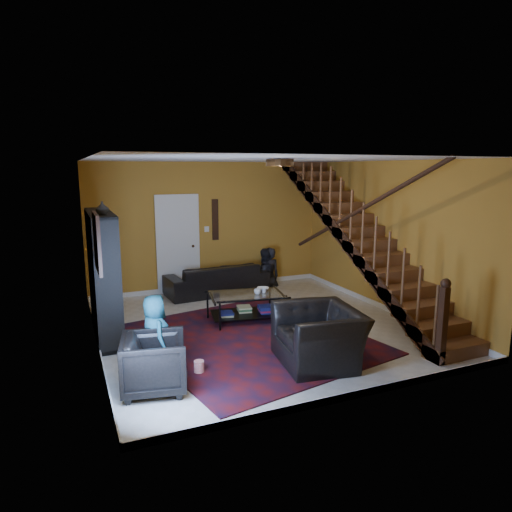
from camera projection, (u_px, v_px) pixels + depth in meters
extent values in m
plane|color=beige|center=(258.00, 326.00, 7.81)|extent=(5.50, 5.50, 0.00)
plane|color=#A67125|center=(209.00, 227.00, 10.03)|extent=(5.20, 0.00, 5.20)
plane|color=#A67125|center=(355.00, 284.00, 5.06)|extent=(5.20, 0.00, 5.20)
plane|color=#A67125|center=(92.00, 258.00, 6.55)|extent=(0.00, 5.50, 5.50)
plane|color=#A67125|center=(385.00, 237.00, 8.54)|extent=(0.00, 5.50, 5.50)
plane|color=white|center=(258.00, 159.00, 7.28)|extent=(5.50, 5.50, 0.00)
cube|color=silver|center=(210.00, 286.00, 10.28)|extent=(5.20, 0.02, 0.10)
cube|color=silver|center=(99.00, 346.00, 6.80)|extent=(0.02, 5.50, 0.10)
cube|color=#A67125|center=(364.00, 243.00, 8.38)|extent=(0.95, 4.92, 2.83)
cube|color=black|center=(343.00, 240.00, 8.19)|extent=(0.04, 5.02, 3.02)
cylinder|color=black|center=(345.00, 215.00, 8.11)|extent=(0.07, 4.20, 2.44)
cube|color=black|center=(442.00, 326.00, 6.19)|extent=(0.10, 0.10, 1.10)
cube|color=black|center=(104.00, 275.00, 7.24)|extent=(0.35, 1.80, 2.00)
cube|color=black|center=(106.00, 311.00, 7.35)|extent=(0.35, 1.72, 0.03)
cube|color=black|center=(103.00, 265.00, 7.21)|extent=(0.35, 1.72, 0.03)
cube|color=silver|center=(178.00, 246.00, 9.81)|extent=(0.82, 0.05, 2.05)
cube|color=maroon|center=(97.00, 243.00, 5.68)|extent=(0.04, 0.74, 0.74)
cube|color=black|center=(215.00, 220.00, 10.04)|extent=(0.14, 0.03, 0.90)
cylinder|color=#3F2814|center=(280.00, 163.00, 6.57)|extent=(0.40, 0.40, 0.10)
cube|color=#4F0E0F|center=(251.00, 338.00, 7.22)|extent=(3.77, 4.12, 0.02)
imported|color=black|center=(217.00, 279.00, 9.84)|extent=(2.24, 1.01, 0.64)
imported|color=black|center=(155.00, 363.00, 5.49)|extent=(0.90, 0.89, 0.70)
imported|color=black|center=(319.00, 336.00, 6.29)|extent=(1.19, 1.32, 0.77)
imported|color=black|center=(269.00, 277.00, 10.38)|extent=(0.50, 0.33, 1.36)
imported|color=black|center=(264.00, 278.00, 10.34)|extent=(0.69, 0.55, 1.35)
imported|color=#1C596A|center=(155.00, 335.00, 5.92)|extent=(0.42, 0.57, 1.07)
cube|color=black|center=(220.00, 317.00, 7.52)|extent=(0.03, 0.03, 0.48)
cube|color=black|center=(286.00, 309.00, 7.99)|extent=(0.03, 0.03, 0.48)
cube|color=black|center=(208.00, 306.00, 8.15)|extent=(0.03, 0.03, 0.48)
cube|color=black|center=(270.00, 299.00, 8.61)|extent=(0.03, 0.03, 0.48)
cube|color=black|center=(246.00, 313.00, 8.09)|extent=(1.33, 0.90, 0.02)
cube|color=silver|center=(246.00, 294.00, 8.02)|extent=(1.40, 0.97, 0.02)
imported|color=#999999|center=(257.00, 292.00, 7.99)|extent=(0.12, 0.12, 0.09)
imported|color=#999999|center=(264.00, 290.00, 8.08)|extent=(0.12, 0.12, 0.08)
imported|color=#999999|center=(263.00, 289.00, 8.23)|extent=(0.29, 0.29, 0.05)
imported|color=#999999|center=(102.00, 208.00, 6.58)|extent=(0.18, 0.18, 0.19)
cylinder|color=red|center=(199.00, 366.00, 6.00)|extent=(0.17, 0.17, 0.15)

